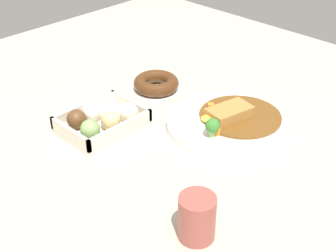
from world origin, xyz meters
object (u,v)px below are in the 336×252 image
object	(u,v)px
donut_box	(101,121)
coffee_mug	(197,217)
chocolate_ring_donut	(156,84)
curry_plate	(227,122)

from	to	relation	value
donut_box	coffee_mug	distance (m)	0.40
chocolate_ring_donut	coffee_mug	bearing A→B (deg)	-127.16
curry_plate	donut_box	bearing A→B (deg)	137.24
curry_plate	coffee_mug	xyz separation A→B (m)	(-0.32, -0.18, 0.03)
donut_box	coffee_mug	bearing A→B (deg)	-104.58
coffee_mug	curry_plate	bearing A→B (deg)	30.00
donut_box	chocolate_ring_donut	xyz separation A→B (m)	(0.23, 0.05, -0.00)
chocolate_ring_donut	curry_plate	bearing A→B (deg)	-93.05
donut_box	coffee_mug	size ratio (longest dim) A/B	2.20
chocolate_ring_donut	coffee_mug	xyz separation A→B (m)	(-0.33, -0.44, 0.02)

